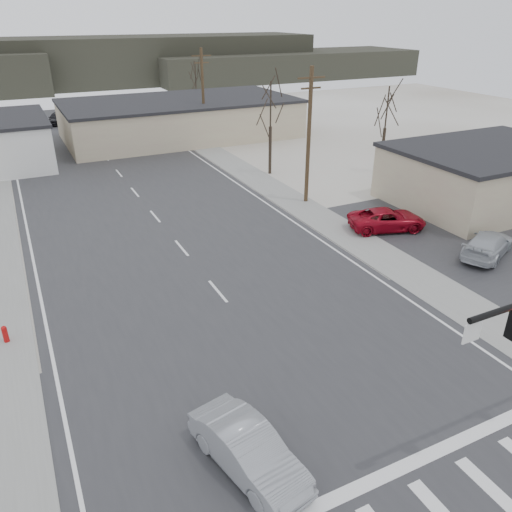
{
  "coord_description": "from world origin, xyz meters",
  "views": [
    {
      "loc": [
        -8.27,
        -13.44,
        13.34
      ],
      "look_at": [
        1.39,
        6.24,
        2.6
      ],
      "focal_mm": 35.0,
      "sensor_mm": 36.0,
      "label": 1
    }
  ],
  "objects_px": {
    "car_parked_red": "(387,219)",
    "car_parked_silver": "(488,244)",
    "car_far_a": "(86,129)",
    "fire_hydrant": "(5,334)",
    "sedan_crossing": "(248,450)",
    "car_far_b": "(57,118)"
  },
  "relations": [
    {
      "from": "car_parked_red",
      "to": "car_parked_silver",
      "type": "bearing_deg",
      "value": -137.25
    },
    {
      "from": "car_far_a",
      "to": "car_parked_red",
      "type": "relative_size",
      "value": 0.96
    },
    {
      "from": "fire_hydrant",
      "to": "car_parked_silver",
      "type": "relative_size",
      "value": 0.17
    },
    {
      "from": "car_far_a",
      "to": "car_parked_silver",
      "type": "relative_size",
      "value": 1.0
    },
    {
      "from": "sedan_crossing",
      "to": "car_parked_red",
      "type": "distance_m",
      "value": 21.8
    },
    {
      "from": "fire_hydrant",
      "to": "sedan_crossing",
      "type": "xyz_separation_m",
      "value": [
        6.78,
        -11.0,
        0.37
      ]
    },
    {
      "from": "fire_hydrant",
      "to": "car_far_a",
      "type": "distance_m",
      "value": 43.03
    },
    {
      "from": "fire_hydrant",
      "to": "car_parked_red",
      "type": "xyz_separation_m",
      "value": [
        23.69,
        2.76,
        0.3
      ]
    },
    {
      "from": "car_far_a",
      "to": "car_parked_silver",
      "type": "distance_m",
      "value": 47.76
    },
    {
      "from": "car_far_b",
      "to": "car_parked_red",
      "type": "bearing_deg",
      "value": -47.25
    },
    {
      "from": "fire_hydrant",
      "to": "car_far_a",
      "type": "relative_size",
      "value": 0.17
    },
    {
      "from": "car_far_b",
      "to": "car_far_a",
      "type": "bearing_deg",
      "value": -49.55
    },
    {
      "from": "sedan_crossing",
      "to": "car_far_b",
      "type": "bearing_deg",
      "value": 76.01
    },
    {
      "from": "sedan_crossing",
      "to": "car_parked_red",
      "type": "bearing_deg",
      "value": 26.16
    },
    {
      "from": "sedan_crossing",
      "to": "car_far_b",
      "type": "xyz_separation_m",
      "value": [
        1.07,
        61.08,
        -0.02
      ]
    },
    {
      "from": "fire_hydrant",
      "to": "car_parked_red",
      "type": "relative_size",
      "value": 0.17
    },
    {
      "from": "car_far_b",
      "to": "car_parked_red",
      "type": "distance_m",
      "value": 49.9
    },
    {
      "from": "fire_hydrant",
      "to": "car_far_b",
      "type": "xyz_separation_m",
      "value": [
        7.85,
        50.08,
        0.35
      ]
    },
    {
      "from": "sedan_crossing",
      "to": "car_far_b",
      "type": "relative_size",
      "value": 1.06
    },
    {
      "from": "sedan_crossing",
      "to": "car_parked_silver",
      "type": "relative_size",
      "value": 0.94
    },
    {
      "from": "car_parked_silver",
      "to": "car_parked_red",
      "type": "bearing_deg",
      "value": 0.52
    },
    {
      "from": "sedan_crossing",
      "to": "car_parked_silver",
      "type": "xyz_separation_m",
      "value": [
        19.71,
        7.87,
        -0.06
      ]
    }
  ]
}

